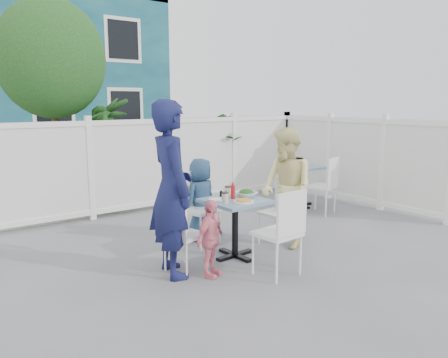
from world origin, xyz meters
TOP-DOWN VIEW (x-y plane):
  - ground at (0.00, 0.00)m, footprint 80.00×80.00m
  - near_sidewalk at (0.00, 3.80)m, footprint 24.00×2.60m
  - street at (0.00, 7.50)m, footprint 24.00×5.00m
  - far_sidewalk at (0.00, 10.60)m, footprint 24.00×1.60m
  - building at (-0.50, 14.00)m, footprint 11.00×6.00m
  - fence_back at (0.10, 2.40)m, footprint 5.86×0.08m
  - fence_right at (3.00, 0.60)m, footprint 0.08×3.66m
  - tree at (-1.60, 3.30)m, footprint 1.80×1.62m
  - potted_shrub_a at (-0.78, 3.10)m, footprint 1.54×1.54m
  - potted_shrub_b at (1.30, 3.00)m, footprint 1.67×1.79m
  - main_table at (-0.55, -0.36)m, footprint 0.73×0.73m
  - spare_table at (2.03, 1.05)m, footprint 0.79×0.79m
  - chair_left at (-1.35, -0.39)m, footprint 0.46×0.47m
  - chair_right at (0.27, -0.31)m, footprint 0.42×0.43m
  - chair_back at (-0.64, 0.39)m, footprint 0.53×0.52m
  - chair_near at (-0.52, -1.16)m, footprint 0.47×0.46m
  - chair_spare at (1.97, 0.38)m, footprint 0.55×0.54m
  - man at (-1.43, -0.37)m, footprint 0.58×0.78m
  - woman at (0.26, -0.41)m, footprint 0.71×0.85m
  - boy at (-0.51, 0.47)m, footprint 0.65×0.53m
  - toddler at (-1.14, -0.68)m, footprint 0.55×0.41m
  - plate_main at (-0.56, -0.53)m, footprint 0.25×0.25m
  - plate_side at (-0.76, -0.25)m, footprint 0.20×0.20m
  - salad_bowl at (-0.34, -0.32)m, footprint 0.26×0.26m
  - coffee_cup_a at (-0.76, -0.43)m, footprint 0.08×0.08m
  - coffee_cup_b at (-0.52, -0.16)m, footprint 0.08×0.08m
  - ketchup_bottle at (-0.55, -0.31)m, footprint 0.05×0.05m
  - salt_shaker at (-0.65, -0.13)m, footprint 0.03×0.03m
  - pepper_shaker at (-0.59, -0.12)m, footprint 0.03×0.03m

SIDE VIEW (x-z plane):
  - ground at x=0.00m, z-range 0.00..0.00m
  - street at x=0.00m, z-range 0.00..0.01m
  - near_sidewalk at x=0.00m, z-range 0.00..0.01m
  - far_sidewalk at x=0.00m, z-range 0.00..0.01m
  - toddler at x=-1.14m, z-range 0.00..0.86m
  - chair_left at x=-1.35m, z-range 0.07..0.93m
  - chair_right at x=0.27m, z-range 0.07..0.96m
  - main_table at x=-0.55m, z-range 0.20..0.93m
  - chair_back at x=-0.64m, z-range 0.08..1.05m
  - chair_spare at x=1.97m, z-range 0.08..1.05m
  - chair_near at x=-0.52m, z-range 0.08..1.05m
  - boy at x=-0.51m, z-range 0.00..1.14m
  - spare_table at x=2.03m, z-range 0.21..0.95m
  - plate_side at x=-0.76m, z-range 0.73..0.74m
  - plate_main at x=-0.56m, z-range 0.73..0.74m
  - salad_bowl at x=-0.34m, z-range 0.73..0.79m
  - salt_shaker at x=-0.65m, z-range 0.73..0.79m
  - pepper_shaker at x=-0.59m, z-range 0.73..0.80m
  - woman at x=0.26m, z-range 0.00..1.57m
  - fence_right at x=3.00m, z-range -0.02..1.58m
  - fence_back at x=0.10m, z-range -0.02..1.58m
  - coffee_cup_a at x=-0.76m, z-range 0.73..0.85m
  - coffee_cup_b at x=-0.52m, z-range 0.73..0.85m
  - ketchup_bottle at x=-0.55m, z-range 0.73..0.89m
  - potted_shrub_b at x=1.30m, z-range 0.00..1.64m
  - man at x=-1.43m, z-range 0.00..1.93m
  - potted_shrub_a at x=-0.78m, z-range 0.00..1.96m
  - tree at x=-1.60m, z-range 0.80..4.39m
  - building at x=-0.50m, z-range 0.00..6.00m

